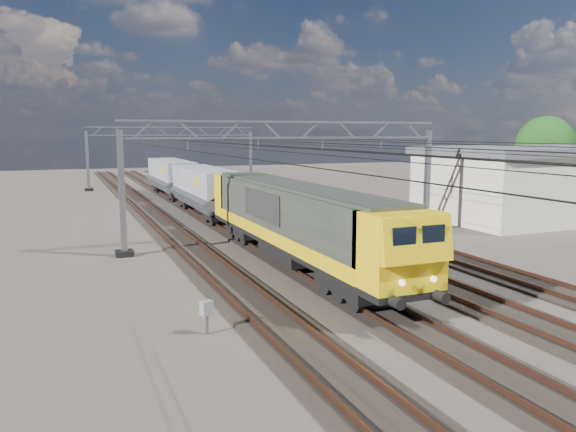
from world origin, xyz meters
name	(u,v)px	position (x,y,z in m)	size (l,w,h in m)	color
ground	(320,257)	(0.00, 0.00, 0.00)	(160.00, 160.00, 0.00)	#29241F
track_outer_west	(208,265)	(-6.00, 0.00, 0.07)	(2.60, 140.00, 0.30)	black
track_loco	(285,258)	(-2.00, 0.00, 0.07)	(2.60, 140.00, 0.30)	black
track_inner_east	(354,252)	(2.00, 0.00, 0.07)	(2.60, 140.00, 0.30)	black
track_outer_east	(416,247)	(6.00, 0.00, 0.07)	(2.60, 140.00, 0.30)	black
catenary_gantry_mid	(291,177)	(0.00, 4.00, 3.91)	(19.90, 0.90, 7.11)	gray
catenary_gantry_far	(173,154)	(0.00, 40.00, 3.91)	(19.90, 0.90, 7.11)	gray
overhead_wires	(267,143)	(0.00, 8.00, 5.75)	(12.03, 140.00, 0.53)	black
locomotive	(294,218)	(-2.00, -1.25, 2.33)	(2.76, 21.10, 3.62)	black
hopper_wagon_lead	(206,187)	(-2.00, 16.44, 2.23)	(3.38, 13.00, 3.25)	black
hopper_wagon_mid	(172,175)	(-2.00, 30.64, 2.23)	(3.38, 13.00, 3.25)	black
trackside_cabinet	(207,309)	(-8.31, -8.98, 0.84)	(0.44, 0.38, 1.12)	gray
industrial_shed	(548,182)	(22.00, 6.00, 2.73)	(18.60, 10.60, 5.40)	silver
tree_far	(549,147)	(30.32, 13.79, 5.09)	(5.76, 5.36, 7.98)	#352918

